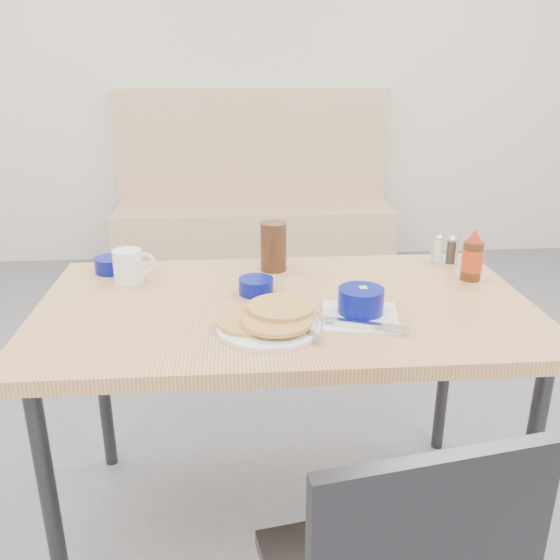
{
  "coord_description": "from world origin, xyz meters",
  "views": [
    {
      "loc": [
        -0.14,
        -1.3,
        1.41
      ],
      "look_at": [
        -0.01,
        0.27,
        0.82
      ],
      "focal_mm": 38.0,
      "sensor_mm": 36.0,
      "label": 1
    }
  ],
  "objects": [
    {
      "name": "dining_table",
      "position": [
        0.0,
        0.25,
        0.7
      ],
      "size": [
        1.4,
        0.8,
        0.76
      ],
      "color": "tan",
      "rests_on": "ground"
    },
    {
      "name": "booth_bench",
      "position": [
        0.0,
        2.78,
        0.35
      ],
      "size": [
        1.9,
        0.56,
        1.22
      ],
      "color": "tan",
      "rests_on": "ground"
    },
    {
      "name": "syrup_bottle",
      "position": [
        0.6,
        0.39,
        0.83
      ],
      "size": [
        0.06,
        0.06,
        0.16
      ],
      "rotation": [
        0.0,
        0.0,
        -0.29
      ],
      "color": "#47230F",
      "rests_on": "dining_table"
    },
    {
      "name": "coffee_mug",
      "position": [
        -0.47,
        0.46,
        0.81
      ],
      "size": [
        0.13,
        0.09,
        0.1
      ],
      "rotation": [
        0.0,
        0.0,
        0.37
      ],
      "color": "white",
      "rests_on": "dining_table"
    },
    {
      "name": "amber_tumbler",
      "position": [
        -0.02,
        0.53,
        0.84
      ],
      "size": [
        0.1,
        0.1,
        0.16
      ],
      "primitive_type": "cylinder",
      "rotation": [
        0.0,
        0.0,
        -0.13
      ],
      "color": "#3C2313",
      "rests_on": "dining_table"
    },
    {
      "name": "grits_setting",
      "position": [
        0.19,
        0.13,
        0.8
      ],
      "size": [
        0.23,
        0.24,
        0.08
      ],
      "rotation": [
        0.0,
        0.0,
        -0.17
      ],
      "color": "white",
      "rests_on": "dining_table"
    },
    {
      "name": "condiment_caddy",
      "position": [
        0.57,
        0.56,
        0.8
      ],
      "size": [
        0.11,
        0.09,
        0.11
      ],
      "rotation": [
        0.0,
        0.0,
        -0.39
      ],
      "color": "silver",
      "rests_on": "dining_table"
    },
    {
      "name": "pancake_plate",
      "position": [
        -0.06,
        0.08,
        0.78
      ],
      "size": [
        0.27,
        0.27,
        0.05
      ],
      "rotation": [
        0.0,
        0.0,
        0.2
      ],
      "color": "white",
      "rests_on": "dining_table"
    },
    {
      "name": "creamer_bowl",
      "position": [
        -0.54,
        0.55,
        0.78
      ],
      "size": [
        0.11,
        0.11,
        0.05
      ],
      "rotation": [
        0.0,
        0.0,
        0.12
      ],
      "color": "#050D74",
      "rests_on": "dining_table"
    },
    {
      "name": "butter_bowl",
      "position": [
        -0.08,
        0.32,
        0.78
      ],
      "size": [
        0.1,
        0.1,
        0.05
      ],
      "rotation": [
        0.0,
        0.0,
        -0.32
      ],
      "color": "#050D74",
      "rests_on": "dining_table"
    },
    {
      "name": "wall_back",
      "position": [
        0.0,
        2.97,
        1.4
      ],
      "size": [
        5.0,
        0.06,
        2.8
      ],
      "primitive_type": "cube",
      "color": "beige",
      "rests_on": "ground"
    }
  ]
}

